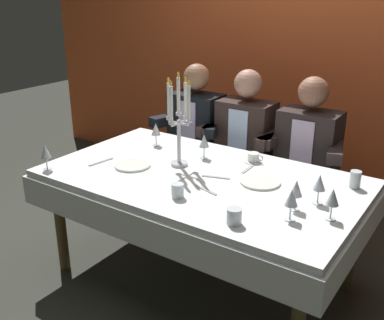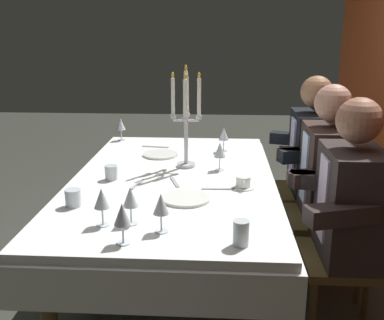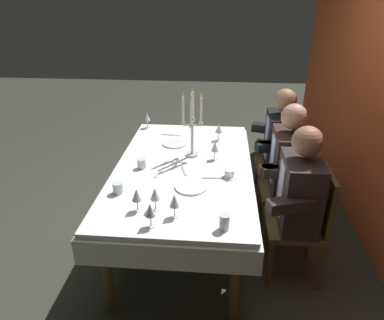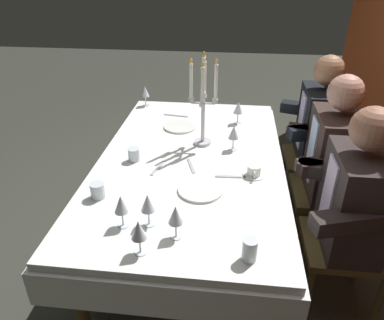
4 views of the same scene
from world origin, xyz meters
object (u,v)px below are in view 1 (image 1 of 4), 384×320
(wine_glass_5, at_px, (45,152))
(seated_diner_0, at_px, (197,125))
(seated_diner_2, at_px, (308,146))
(dinner_plate_1, at_px, (132,165))
(dinner_plate_0, at_px, (260,182))
(wine_glass_1, at_px, (296,189))
(candelabra, at_px, (179,122))
(water_tumbler_2, at_px, (178,191))
(wine_glass_3, at_px, (291,199))
(wine_glass_6, at_px, (204,142))
(wine_glass_2, at_px, (156,130))
(wine_glass_0, at_px, (319,183))
(dining_table, at_px, (201,193))
(coffee_cup_0, at_px, (254,158))
(water_tumbler_0, at_px, (355,179))
(wine_glass_4, at_px, (333,198))
(seated_diner_1, at_px, (246,134))
(water_tumbler_1, at_px, (234,216))

(wine_glass_5, distance_m, seated_diner_0, 1.38)
(seated_diner_2, bearing_deg, dinner_plate_1, -127.79)
(dinner_plate_0, bearing_deg, wine_glass_1, -34.92)
(candelabra, xyz_separation_m, water_tumbler_2, (0.27, -0.39, -0.24))
(wine_glass_3, height_order, seated_diner_0, seated_diner_0)
(wine_glass_6, bearing_deg, wine_glass_2, 176.62)
(dinner_plate_0, bearing_deg, wine_glass_0, -11.06)
(dining_table, bearing_deg, wine_glass_1, -9.87)
(wine_glass_5, bearing_deg, coffee_cup_0, 40.01)
(wine_glass_5, height_order, wine_glass_6, same)
(water_tumbler_0, bearing_deg, seated_diner_0, 159.30)
(candelabra, height_order, coffee_cup_0, candelabra)
(water_tumbler_0, height_order, seated_diner_0, seated_diner_0)
(dinner_plate_1, bearing_deg, wine_glass_4, 0.73)
(candelabra, xyz_separation_m, wine_glass_3, (0.88, -0.29, -0.17))
(seated_diner_1, bearing_deg, seated_diner_0, 180.00)
(dinner_plate_0, relative_size, wine_glass_0, 1.46)
(water_tumbler_0, distance_m, seated_diner_2, 0.73)
(water_tumbler_0, bearing_deg, wine_glass_1, -111.04)
(wine_glass_4, bearing_deg, coffee_cup_0, 144.07)
(wine_glass_3, distance_m, water_tumbler_0, 0.59)
(dinner_plate_0, distance_m, wine_glass_5, 1.32)
(candelabra, xyz_separation_m, seated_diner_2, (0.55, 0.83, -0.29))
(wine_glass_0, relative_size, coffee_cup_0, 1.24)
(dining_table, xyz_separation_m, seated_diner_1, (-0.16, 0.89, 0.11))
(wine_glass_1, distance_m, wine_glass_4, 0.19)
(dining_table, distance_m, wine_glass_5, 1.00)
(wine_glass_3, xyz_separation_m, water_tumbler_0, (0.15, 0.57, -0.06))
(dining_table, xyz_separation_m, wine_glass_0, (0.72, 0.02, 0.23))
(seated_diner_0, bearing_deg, coffee_cup_0, -32.91)
(wine_glass_3, bearing_deg, wine_glass_2, 157.69)
(candelabra, xyz_separation_m, wine_glass_6, (0.06, 0.20, -0.17))
(wine_glass_6, height_order, water_tumbler_2, wine_glass_6)
(seated_diner_2, bearing_deg, dinner_plate_0, -89.55)
(dinner_plate_1, relative_size, water_tumbler_1, 2.85)
(dinner_plate_0, bearing_deg, seated_diner_2, 90.45)
(water_tumbler_0, bearing_deg, water_tumbler_1, -115.31)
(seated_diner_1, bearing_deg, wine_glass_0, -44.37)
(dinner_plate_1, bearing_deg, coffee_cup_0, 39.94)
(dinner_plate_1, relative_size, coffee_cup_0, 1.75)
(wine_glass_4, relative_size, water_tumbler_1, 2.02)
(candelabra, bearing_deg, wine_glass_6, 72.99)
(dining_table, bearing_deg, wine_glass_3, -18.82)
(candelabra, relative_size, water_tumbler_2, 7.55)
(wine_glass_3, distance_m, water_tumbler_1, 0.29)
(dinner_plate_0, height_order, wine_glass_3, wine_glass_3)
(wine_glass_6, relative_size, seated_diner_2, 0.13)
(dinner_plate_1, relative_size, wine_glass_5, 1.41)
(dinner_plate_0, relative_size, water_tumbler_2, 3.03)
(dinner_plate_1, distance_m, water_tumbler_2, 0.55)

